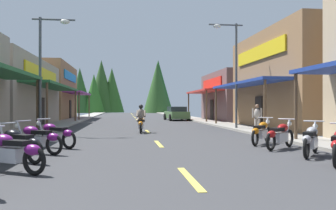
% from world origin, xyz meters
% --- Properties ---
extents(ground, '(10.37, 90.27, 0.10)m').
position_xyz_m(ground, '(0.00, 30.13, -0.05)').
color(ground, '#38383A').
extents(sidewalk_left, '(2.14, 90.27, 0.12)m').
position_xyz_m(sidewalk_left, '(-6.26, 30.13, 0.06)').
color(sidewalk_left, '#9E9991').
rests_on(sidewalk_left, ground).
extents(sidewalk_right, '(2.14, 90.27, 0.12)m').
position_xyz_m(sidewalk_right, '(6.26, 30.13, 0.06)').
color(sidewalk_right, gray).
rests_on(sidewalk_right, ground).
extents(centerline_dashes, '(0.16, 67.74, 0.01)m').
position_xyz_m(centerline_dashes, '(0.00, 35.12, 0.01)').
color(centerline_dashes, '#E0C64C').
rests_on(centerline_dashes, ground).
extents(storefront_left_far, '(8.63, 11.61, 6.05)m').
position_xyz_m(storefront_left_far, '(-10.70, 40.44, 3.03)').
color(storefront_left_far, olive).
rests_on(storefront_left_far, ground).
extents(storefront_right_middle, '(9.83, 11.04, 6.28)m').
position_xyz_m(storefront_right_middle, '(11.31, 21.99, 3.14)').
color(storefront_right_middle, olive).
rests_on(storefront_right_middle, ground).
extents(storefront_right_far, '(7.87, 9.88, 4.77)m').
position_xyz_m(storefront_right_far, '(10.31, 34.19, 2.39)').
color(storefront_right_far, brown).
rests_on(storefront_right_far, ground).
extents(streetlamp_left, '(2.14, 0.30, 6.01)m').
position_xyz_m(streetlamp_left, '(-5.25, 18.76, 3.94)').
color(streetlamp_left, '#474C51').
rests_on(streetlamp_left, ground).
extents(streetlamp_right, '(2.14, 0.30, 6.61)m').
position_xyz_m(streetlamp_right, '(5.27, 21.37, 4.27)').
color(streetlamp_right, '#474C51').
rests_on(streetlamp_right, ground).
extents(motorcycle_parked_right_2, '(1.41, 1.74, 1.04)m').
position_xyz_m(motorcycle_parked_right_2, '(4.18, 10.06, 0.49)').
color(motorcycle_parked_right_2, black).
rests_on(motorcycle_parked_right_2, ground).
extents(motorcycle_parked_right_3, '(1.68, 1.49, 1.04)m').
position_xyz_m(motorcycle_parked_right_3, '(4.02, 11.81, 0.49)').
color(motorcycle_parked_right_3, black).
rests_on(motorcycle_parked_right_3, ground).
extents(motorcycle_parked_right_4, '(1.46, 1.70, 1.04)m').
position_xyz_m(motorcycle_parked_right_4, '(3.94, 13.28, 0.49)').
color(motorcycle_parked_right_4, black).
rests_on(motorcycle_parked_right_4, ground).
extents(motorcycle_parked_left_1, '(1.87, 1.22, 1.04)m').
position_xyz_m(motorcycle_parked_left_1, '(-3.87, 8.42, 0.49)').
color(motorcycle_parked_left_1, black).
rests_on(motorcycle_parked_left_1, ground).
extents(motorcycle_parked_left_2, '(1.72, 1.44, 1.04)m').
position_xyz_m(motorcycle_parked_left_2, '(-4.16, 9.98, 0.49)').
color(motorcycle_parked_left_2, black).
rests_on(motorcycle_parked_left_2, ground).
extents(motorcycle_parked_left_3, '(1.88, 1.20, 1.04)m').
position_xyz_m(motorcycle_parked_left_3, '(-4.05, 11.51, 0.49)').
color(motorcycle_parked_left_3, black).
rests_on(motorcycle_parked_left_3, ground).
extents(motorcycle_parked_left_4, '(1.78, 1.35, 1.04)m').
position_xyz_m(motorcycle_parked_left_4, '(-3.81, 13.07, 0.49)').
color(motorcycle_parked_left_4, black).
rests_on(motorcycle_parked_left_4, ground).
extents(rider_cruising_lead, '(0.60, 2.14, 1.57)m').
position_xyz_m(rider_cruising_lead, '(-0.41, 19.73, 0.66)').
color(rider_cruising_lead, black).
rests_on(rider_cruising_lead, ground).
extents(pedestrian_by_shop, '(0.44, 0.44, 1.57)m').
position_xyz_m(pedestrian_by_shop, '(5.91, 18.76, 0.90)').
color(pedestrian_by_shop, '#B2A599').
rests_on(pedestrian_by_shop, ground).
extents(parked_car_curbside, '(2.29, 4.41, 1.40)m').
position_xyz_m(parked_car_curbside, '(3.99, 35.81, 0.69)').
color(parked_car_curbside, '#4C723F').
rests_on(parked_car_curbside, ground).
extents(treeline_backdrop, '(22.51, 11.90, 11.69)m').
position_xyz_m(treeline_backdrop, '(-1.62, 77.35, 5.32)').
color(treeline_backdrop, '#2C5523').
rests_on(treeline_backdrop, ground).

